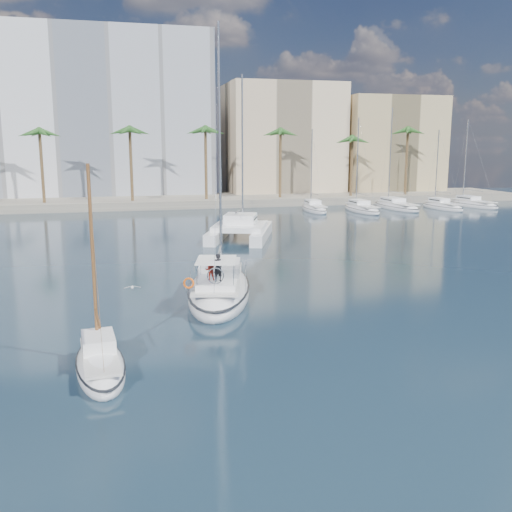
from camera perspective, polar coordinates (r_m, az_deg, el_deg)
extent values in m
plane|color=black|center=(32.82, 0.89, -5.60)|extent=(160.00, 160.00, 0.00)
cube|color=gray|center=(92.15, -9.04, 5.42)|extent=(120.00, 14.00, 1.20)
cube|color=silver|center=(103.53, -16.70, 13.13)|extent=(42.00, 16.00, 28.00)
cube|color=beige|center=(104.80, 2.63, 11.36)|extent=(20.00, 14.00, 20.00)
cube|color=tan|center=(110.42, 13.10, 10.55)|extent=(18.00, 12.00, 18.00)
cylinder|color=brown|center=(87.84, -8.89, 8.20)|extent=(0.44, 0.44, 10.50)
sphere|color=#27561F|center=(87.75, -8.99, 11.63)|extent=(3.60, 3.60, 3.60)
cylinder|color=brown|center=(97.10, 11.73, 8.36)|extent=(0.44, 0.44, 10.50)
sphere|color=#27561F|center=(97.02, 11.86, 11.46)|extent=(3.60, 3.60, 3.60)
ellipsoid|color=white|center=(35.93, -3.69, -3.55)|extent=(6.45, 12.41, 2.46)
ellipsoid|color=black|center=(35.84, -3.70, -3.01)|extent=(6.51, 12.53, 0.18)
cube|color=silver|center=(35.49, -3.73, -2.19)|extent=(4.70, 9.28, 0.12)
cube|color=white|center=(36.74, -3.62, -1.15)|extent=(3.38, 4.36, 0.60)
cube|color=black|center=(36.73, -3.62, -1.12)|extent=(3.29, 3.93, 0.14)
cylinder|color=#B7BABF|center=(37.28, -3.65, 10.60)|extent=(0.15, 0.15, 15.55)
cylinder|color=#B7BABF|center=(35.50, -3.73, 0.39)|extent=(1.23, 4.68, 0.11)
cube|color=white|center=(33.22, -3.95, -2.68)|extent=(2.88, 3.41, 0.36)
cube|color=white|center=(32.81, -3.99, -0.40)|extent=(2.88, 3.41, 0.04)
torus|color=silver|center=(31.95, -4.08, -2.00)|extent=(0.94, 0.28, 0.96)
torus|color=#DD520B|center=(31.70, -6.74, -2.71)|extent=(0.66, 0.34, 0.64)
imported|color=black|center=(32.64, -3.86, -1.15)|extent=(0.68, 0.56, 1.61)
imported|color=#9E2618|center=(32.96, -4.60, -1.41)|extent=(0.67, 0.57, 1.19)
ellipsoid|color=white|center=(25.27, -15.29, -10.68)|extent=(2.49, 6.46, 1.48)
ellipsoid|color=black|center=(25.19, -15.32, -10.23)|extent=(2.51, 6.52, 0.18)
cube|color=silver|center=(24.95, -15.34, -9.58)|extent=(1.79, 4.84, 0.12)
cube|color=white|center=(25.52, -15.49, -8.26)|extent=(1.50, 2.17, 0.60)
cube|color=black|center=(25.51, -15.49, -8.22)|extent=(1.50, 1.93, 0.14)
cylinder|color=brown|center=(25.31, -16.01, 0.01)|extent=(0.15, 0.15, 7.81)
cylinder|color=brown|center=(24.63, -15.55, -6.03)|extent=(0.31, 2.55, 0.11)
cube|color=white|center=(58.74, -3.67, 2.35)|extent=(5.04, 10.86, 1.10)
cube|color=white|center=(58.14, 0.58, 2.28)|extent=(5.04, 10.86, 1.10)
cube|color=white|center=(57.75, -1.64, 2.97)|extent=(6.81, 7.49, 0.50)
cube|color=white|center=(58.20, -1.56, 3.73)|extent=(4.05, 4.21, 1.00)
cube|color=black|center=(58.19, -1.56, 3.78)|extent=(3.91, 3.80, 0.18)
cylinder|color=#B7BABF|center=(59.39, -1.37, 10.59)|extent=(0.18, 0.18, 14.87)
ellipsoid|color=silver|center=(34.52, -12.25, -3.09)|extent=(0.20, 0.39, 0.18)
sphere|color=silver|center=(34.69, -12.27, -2.99)|extent=(0.10, 0.10, 0.10)
cube|color=gray|center=(34.50, -12.72, -3.06)|extent=(0.45, 0.16, 0.11)
cube|color=gray|center=(34.52, -11.80, -3.02)|extent=(0.45, 0.16, 0.11)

